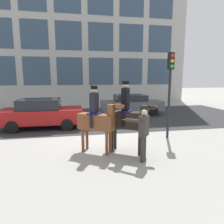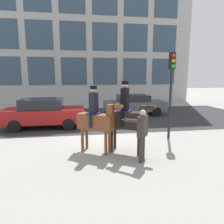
{
  "view_description": "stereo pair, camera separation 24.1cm",
  "coord_description": "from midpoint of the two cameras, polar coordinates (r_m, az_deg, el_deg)",
  "views": [
    {
      "loc": [
        -1.25,
        -8.73,
        2.72
      ],
      "look_at": [
        0.19,
        -1.08,
        1.37
      ],
      "focal_mm": 32.0,
      "sensor_mm": 36.0,
      "label": 1
    },
    {
      "loc": [
        -1.01,
        -8.77,
        2.72
      ],
      "look_at": [
        0.19,
        -1.08,
        1.37
      ],
      "focal_mm": 32.0,
      "sensor_mm": 36.0,
      "label": 2
    }
  ],
  "objects": [
    {
      "name": "pedestrian_bystander",
      "position": [
        6.47,
        9.58,
        -5.56
      ],
      "size": [
        0.89,
        0.55,
        1.72
      ],
      "rotation": [
        0.0,
        0.0,
        2.46
      ],
      "color": "#332D28",
      "rests_on": "ground_plane"
    },
    {
      "name": "road_surface",
      "position": [
        13.82,
        -4.04,
        -1.53
      ],
      "size": [
        22.37,
        8.5,
        0.01
      ],
      "color": "#2D2D30",
      "rests_on": "ground_plane"
    },
    {
      "name": "office_building_facade",
      "position": [
        22.97,
        -6.39,
        28.33
      ],
      "size": [
        22.37,
        0.33,
        20.03
      ],
      "color": "#A8A8A3",
      "rests_on": "ground_plane"
    },
    {
      "name": "street_car_near_lane",
      "position": [
        11.46,
        -18.26,
        -0.23
      ],
      "size": [
        4.26,
        1.9,
        1.59
      ],
      "color": "maroon",
      "rests_on": "ground_plane"
    },
    {
      "name": "street_car_far_lane",
      "position": [
        14.79,
        6.79,
        2.23
      ],
      "size": [
        4.41,
        1.97,
        1.48
      ],
      "color": "#51565B",
      "rests_on": "ground_plane"
    },
    {
      "name": "ground_plane",
      "position": [
        9.23,
        -1.48,
        -7.29
      ],
      "size": [
        80.0,
        80.0,
        0.0
      ],
      "primitive_type": "plane",
      "color": "#9E9B93"
    },
    {
      "name": "mounted_horse_lead",
      "position": [
        7.21,
        -3.47,
        -2.04
      ],
      "size": [
        1.62,
        1.21,
        2.43
      ],
      "rotation": [
        0.0,
        0.0,
        -0.57
      ],
      "color": "brown",
      "rests_on": "ground_plane"
    },
    {
      "name": "traffic_light",
      "position": [
        9.1,
        17.32,
        8.31
      ],
      "size": [
        0.24,
        0.29,
        3.78
      ],
      "color": "black",
      "rests_on": "ground_plane"
    },
    {
      "name": "mounted_horse_companion",
      "position": [
        7.21,
        5.33,
        -1.63
      ],
      "size": [
        1.66,
        1.22,
        2.6
      ],
      "rotation": [
        0.0,
        0.0,
        -0.57
      ],
      "color": "black",
      "rests_on": "ground_plane"
    }
  ]
}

